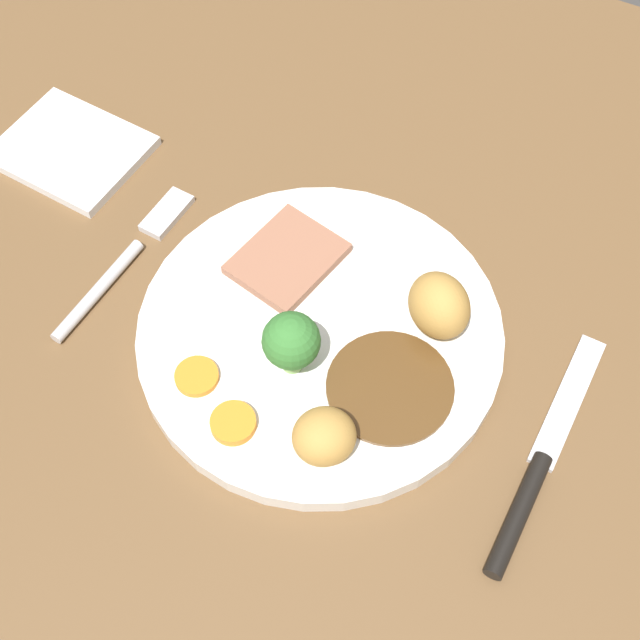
% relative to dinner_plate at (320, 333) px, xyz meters
% --- Properties ---
extents(dining_table, '(1.20, 0.84, 0.04)m').
position_rel_dinner_plate_xyz_m(dining_table, '(0.02, 0.03, -0.02)').
color(dining_table, brown).
rests_on(dining_table, ground).
extents(dinner_plate, '(0.25, 0.25, 0.01)m').
position_rel_dinner_plate_xyz_m(dinner_plate, '(0.00, 0.00, 0.00)').
color(dinner_plate, white).
rests_on(dinner_plate, dining_table).
extents(gravy_pool, '(0.08, 0.08, 0.00)m').
position_rel_dinner_plate_xyz_m(gravy_pool, '(0.06, -0.02, 0.01)').
color(gravy_pool, '#563819').
rests_on(gravy_pool, dinner_plate).
extents(meat_slice_main, '(0.07, 0.08, 0.01)m').
position_rel_dinner_plate_xyz_m(meat_slice_main, '(-0.05, 0.04, 0.01)').
color(meat_slice_main, '#9E664C').
rests_on(meat_slice_main, dinner_plate).
extents(roast_potato_left, '(0.06, 0.06, 0.04)m').
position_rel_dinner_plate_xyz_m(roast_potato_left, '(0.07, 0.04, 0.03)').
color(roast_potato_left, '#BC8C42').
rests_on(roast_potato_left, dinner_plate).
extents(roast_potato_right, '(0.06, 0.06, 0.03)m').
position_rel_dinner_plate_xyz_m(roast_potato_right, '(0.04, -0.08, 0.02)').
color(roast_potato_right, '#BC8C42').
rests_on(roast_potato_right, dinner_plate).
extents(carrot_coin_front, '(0.03, 0.03, 0.00)m').
position_rel_dinner_plate_xyz_m(carrot_coin_front, '(-0.05, -0.07, 0.01)').
color(carrot_coin_front, orange).
rests_on(carrot_coin_front, dinner_plate).
extents(carrot_coin_back, '(0.03, 0.03, 0.01)m').
position_rel_dinner_plate_xyz_m(carrot_coin_back, '(-0.02, -0.09, 0.01)').
color(carrot_coin_back, orange).
rests_on(carrot_coin_back, dinner_plate).
extents(broccoli_floret, '(0.04, 0.04, 0.05)m').
position_rel_dinner_plate_xyz_m(broccoli_floret, '(-0.00, -0.03, 0.04)').
color(broccoli_floret, '#8CB766').
rests_on(broccoli_floret, dinner_plate).
extents(fork, '(0.02, 0.15, 0.01)m').
position_rel_dinner_plate_xyz_m(fork, '(-0.16, -0.00, -0.00)').
color(fork, silver).
rests_on(fork, dining_table).
extents(knife, '(0.02, 0.19, 0.01)m').
position_rel_dinner_plate_xyz_m(knife, '(0.17, -0.03, -0.00)').
color(knife, black).
rests_on(knife, dining_table).
extents(folded_napkin, '(0.12, 0.10, 0.01)m').
position_rel_dinner_plate_xyz_m(folded_napkin, '(-0.25, 0.06, -0.00)').
color(folded_napkin, white).
rests_on(folded_napkin, dining_table).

